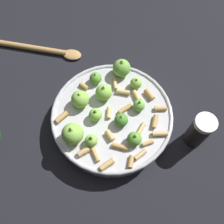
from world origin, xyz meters
name	(u,v)px	position (x,y,z in m)	size (l,w,h in m)	color
ground_plane	(112,123)	(0.00, 0.00, 0.00)	(2.40, 2.40, 0.00)	black
cooking_pan	(111,116)	(0.00, 0.00, 0.03)	(0.27, 0.27, 0.10)	#B7B7BC
pepper_shaker	(199,131)	(0.19, -0.02, 0.05)	(0.05, 0.05, 0.10)	black
wooden_spoon	(44,50)	(-0.21, 0.20, 0.01)	(0.24, 0.05, 0.02)	#B2844C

